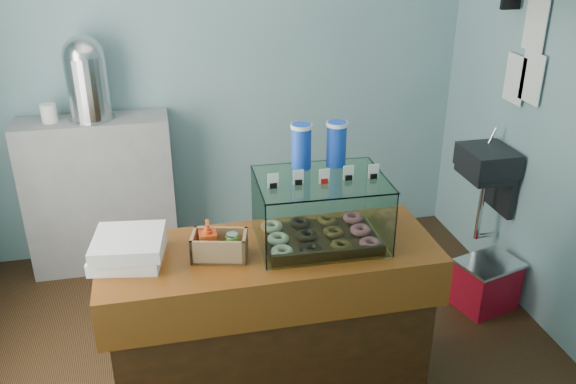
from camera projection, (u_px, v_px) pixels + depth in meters
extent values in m
plane|color=black|center=(263.00, 363.00, 3.49)|extent=(3.50, 3.50, 0.00)
cube|color=#6F9DA1|center=(221.00, 61.00, 4.22)|extent=(3.50, 0.04, 2.80)
cube|color=#6F9DA1|center=(359.00, 320.00, 1.57)|extent=(3.50, 0.04, 2.80)
cube|color=black|center=(488.00, 160.00, 3.90)|extent=(0.30, 0.35, 0.15)
cube|color=black|center=(501.00, 186.00, 4.01)|extent=(0.04, 0.30, 0.35)
cylinder|color=silver|center=(492.00, 136.00, 3.96)|extent=(0.02, 0.02, 0.12)
cylinder|color=silver|center=(480.00, 209.00, 4.05)|extent=(0.04, 0.04, 0.45)
cube|color=white|center=(532.00, 78.00, 3.61)|extent=(0.01, 0.21, 0.30)
cube|color=white|center=(515.00, 79.00, 3.78)|extent=(0.01, 0.21, 0.30)
cube|color=white|center=(535.00, 25.00, 3.53)|extent=(0.01, 0.21, 0.30)
cube|color=#44200D|center=(271.00, 330.00, 3.09)|extent=(1.50, 0.56, 0.84)
cube|color=#4A2009|center=(270.00, 254.00, 2.90)|extent=(1.60, 0.60, 0.06)
cube|color=#4A2009|center=(282.00, 309.00, 2.70)|extent=(1.60, 0.04, 0.18)
cube|color=#969698|center=(101.00, 195.00, 4.25)|extent=(1.00, 0.32, 1.10)
cube|color=#362110|center=(320.00, 239.00, 2.95)|extent=(0.54, 0.39, 0.02)
torus|color=silver|center=(283.00, 252.00, 2.79)|extent=(0.10, 0.10, 0.03)
torus|color=black|center=(312.00, 249.00, 2.81)|extent=(0.10, 0.10, 0.03)
torus|color=brown|center=(341.00, 246.00, 2.83)|extent=(0.10, 0.10, 0.03)
torus|color=pink|center=(369.00, 243.00, 2.86)|extent=(0.10, 0.10, 0.03)
torus|color=silver|center=(278.00, 238.00, 2.90)|extent=(0.10, 0.10, 0.03)
torus|color=black|center=(306.00, 235.00, 2.92)|extent=(0.10, 0.10, 0.03)
torus|color=brown|center=(334.00, 233.00, 2.95)|extent=(0.10, 0.10, 0.03)
torus|color=pink|center=(361.00, 230.00, 2.97)|extent=(0.10, 0.10, 0.03)
torus|color=silver|center=(273.00, 225.00, 3.02)|extent=(0.10, 0.10, 0.03)
torus|color=black|center=(300.00, 223.00, 3.04)|extent=(0.10, 0.10, 0.03)
torus|color=brown|center=(327.00, 220.00, 3.06)|extent=(0.10, 0.10, 0.03)
torus|color=pink|center=(353.00, 218.00, 3.09)|extent=(0.10, 0.10, 0.03)
cube|color=white|center=(332.00, 232.00, 2.69)|extent=(0.59, 0.02, 0.32)
cube|color=white|center=(310.00, 192.00, 3.08)|extent=(0.59, 0.02, 0.32)
cube|color=white|center=(259.00, 216.00, 2.83)|extent=(0.02, 0.43, 0.32)
cube|color=white|center=(380.00, 206.00, 2.94)|extent=(0.02, 0.43, 0.32)
cube|color=white|center=(321.00, 179.00, 2.81)|extent=(0.62, 0.46, 0.01)
cube|color=white|center=(273.00, 180.00, 2.71)|extent=(0.05, 0.01, 0.07)
cube|color=black|center=(273.00, 185.00, 2.72)|extent=(0.03, 0.02, 0.02)
cube|color=white|center=(299.00, 178.00, 2.73)|extent=(0.05, 0.01, 0.07)
cube|color=black|center=(299.00, 183.00, 2.74)|extent=(0.03, 0.02, 0.02)
cube|color=white|center=(324.00, 176.00, 2.75)|extent=(0.05, 0.01, 0.07)
cube|color=red|center=(324.00, 181.00, 2.76)|extent=(0.03, 0.02, 0.02)
cube|color=white|center=(349.00, 174.00, 2.77)|extent=(0.05, 0.01, 0.07)
cube|color=black|center=(349.00, 179.00, 2.78)|extent=(0.03, 0.02, 0.02)
cube|color=white|center=(374.00, 172.00, 2.79)|extent=(0.05, 0.01, 0.07)
cube|color=black|center=(374.00, 177.00, 2.80)|extent=(0.03, 0.02, 0.02)
cylinder|color=blue|center=(301.00, 146.00, 2.88)|extent=(0.09, 0.09, 0.22)
cylinder|color=white|center=(301.00, 126.00, 2.84)|extent=(0.10, 0.10, 0.02)
cylinder|color=blue|center=(336.00, 144.00, 2.91)|extent=(0.09, 0.09, 0.22)
cylinder|color=white|center=(337.00, 124.00, 2.87)|extent=(0.10, 0.10, 0.02)
cube|color=tan|center=(220.00, 256.00, 2.81)|extent=(0.28, 0.21, 0.01)
cube|color=tan|center=(218.00, 253.00, 2.73)|extent=(0.25, 0.07, 0.12)
cube|color=tan|center=(221.00, 238.00, 2.85)|extent=(0.25, 0.07, 0.12)
cube|color=tan|center=(194.00, 245.00, 2.79)|extent=(0.05, 0.15, 0.12)
cube|color=tan|center=(245.00, 246.00, 2.79)|extent=(0.05, 0.15, 0.12)
imported|color=#E14415|center=(208.00, 238.00, 2.77)|extent=(0.10, 0.10, 0.18)
cylinder|color=#449629|center=(232.00, 245.00, 2.79)|extent=(0.06, 0.06, 0.10)
cylinder|color=silver|center=(232.00, 235.00, 2.76)|extent=(0.05, 0.05, 0.01)
cube|color=white|center=(128.00, 253.00, 2.78)|extent=(0.36, 0.36, 0.06)
cube|color=white|center=(128.00, 243.00, 2.75)|extent=(0.35, 0.35, 0.06)
cylinder|color=silver|center=(92.00, 118.00, 4.02)|extent=(0.30, 0.30, 0.01)
cylinder|color=silver|center=(88.00, 88.00, 3.93)|extent=(0.27, 0.27, 0.41)
sphere|color=silver|center=(83.00, 56.00, 3.84)|extent=(0.27, 0.27, 0.27)
cube|color=#AB0D21|center=(486.00, 285.00, 3.93)|extent=(0.42, 0.35, 0.31)
cube|color=silver|center=(490.00, 263.00, 3.86)|extent=(0.44, 0.38, 0.02)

